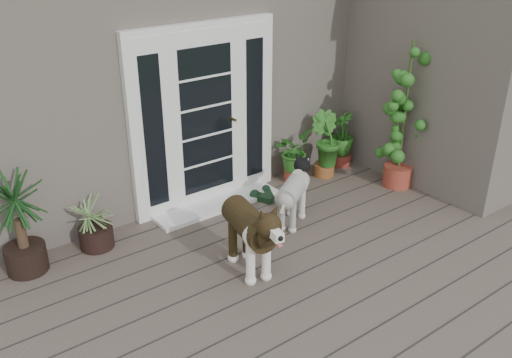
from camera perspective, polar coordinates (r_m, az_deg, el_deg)
deck at (r=5.60m, az=9.29°, el=-10.46°), size 6.20×4.60×0.12m
house_main at (r=8.23m, az=-11.91°, el=12.57°), size 7.40×4.00×3.10m
house_wing at (r=7.74m, az=19.62°, el=10.84°), size 1.60×2.40×3.10m
door_unit at (r=6.49m, az=-5.24°, el=6.31°), size 1.90×0.14×2.15m
door_step at (r=6.76m, az=-3.99°, el=-2.57°), size 1.60×0.40×0.05m
brindle_dog at (r=5.40m, az=-0.71°, el=-5.86°), size 0.57×0.99×0.78m
white_dog at (r=6.25m, az=3.75°, el=-2.02°), size 0.81×0.68×0.63m
spider_plant at (r=6.04m, az=-16.20°, el=-4.08°), size 0.73×0.73×0.63m
yucca at (r=5.77m, az=-23.06°, el=-4.09°), size 1.00×1.00×1.09m
herb_a at (r=7.28m, az=3.82°, el=2.10°), size 0.68×0.68×0.63m
herb_b at (r=7.45m, az=7.06°, el=2.69°), size 0.56×0.56×0.66m
herb_c at (r=7.83m, az=8.71°, el=3.62°), size 0.54×0.54×0.64m
sapling at (r=7.13m, az=14.95°, el=6.43°), size 0.73×0.73×1.94m
clog_left at (r=6.86m, az=0.62°, el=-1.84°), size 0.28×0.37×0.10m
clog_right at (r=6.99m, az=1.19°, el=-1.37°), size 0.23×0.30×0.08m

